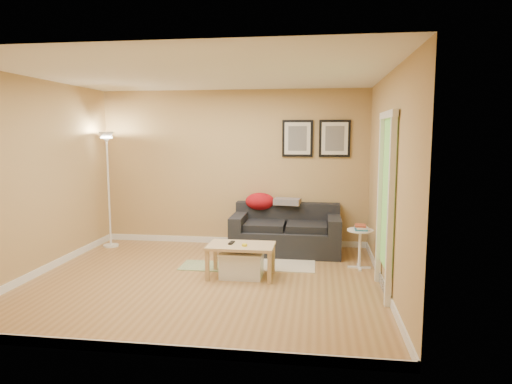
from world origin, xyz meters
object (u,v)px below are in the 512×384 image
at_px(sofa, 286,229).
at_px(side_table, 360,249).
at_px(book_stack, 361,227).
at_px(storage_bin, 242,264).
at_px(coffee_table, 241,261).
at_px(floor_lamp, 109,193).

xyz_separation_m(sofa, side_table, (1.08, -0.71, -0.10)).
relative_size(side_table, book_stack, 2.48).
distance_m(storage_bin, side_table, 1.69).
distance_m(coffee_table, storage_bin, 0.05).
bearing_deg(side_table, book_stack, -61.18).
distance_m(coffee_table, floor_lamp, 2.84).
relative_size(sofa, side_table, 3.07).
relative_size(storage_bin, floor_lamp, 0.29).
distance_m(sofa, floor_lamp, 2.98).
relative_size(coffee_table, book_stack, 3.89).
height_order(side_table, book_stack, book_stack).
xyz_separation_m(storage_bin, floor_lamp, (-2.45, 1.30, 0.73)).
relative_size(coffee_table, side_table, 1.57).
xyz_separation_m(sofa, book_stack, (1.09, -0.73, 0.21)).
height_order(storage_bin, book_stack, book_stack).
xyz_separation_m(storage_bin, side_table, (1.57, 0.61, 0.10)).
distance_m(coffee_table, side_table, 1.69).
bearing_deg(book_stack, floor_lamp, 176.91).
bearing_deg(floor_lamp, sofa, 0.47).
bearing_deg(storage_bin, side_table, 21.21).
bearing_deg(coffee_table, side_table, 37.23).
distance_m(side_table, book_stack, 0.31).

